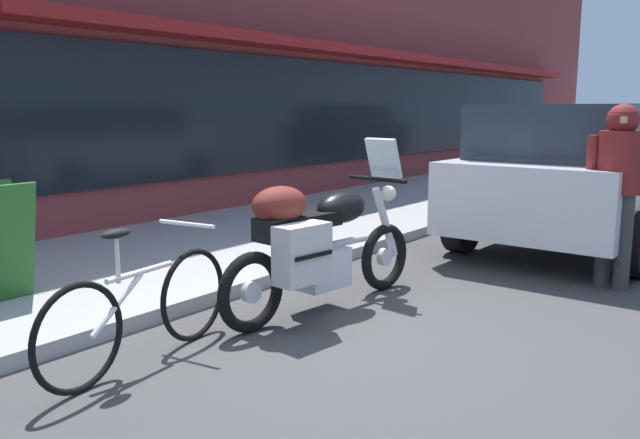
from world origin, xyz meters
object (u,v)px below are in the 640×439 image
Objects in this scene: touring_motorcycle at (317,241)px; parked_minivan at (588,169)px; parked_bicycle at (141,309)px; pedestrian_walking at (619,173)px.

parked_minivan reaches higher than touring_motorcycle.
parked_bicycle is 0.99× the size of pedestrian_walking.
parked_bicycle is at bearing 170.26° from touring_motorcycle.
touring_motorcycle is at bearing 142.42° from pedestrian_walking.
touring_motorcycle is at bearing -9.74° from parked_bicycle.
parked_bicycle is at bearing 168.54° from parked_minivan.
pedestrian_walking is at bearing -27.80° from parked_bicycle.
touring_motorcycle is 2.86m from pedestrian_walking.
touring_motorcycle is 1.32× the size of parked_bicycle.
pedestrian_walking is (-2.07, -0.80, 0.16)m from parked_minivan.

